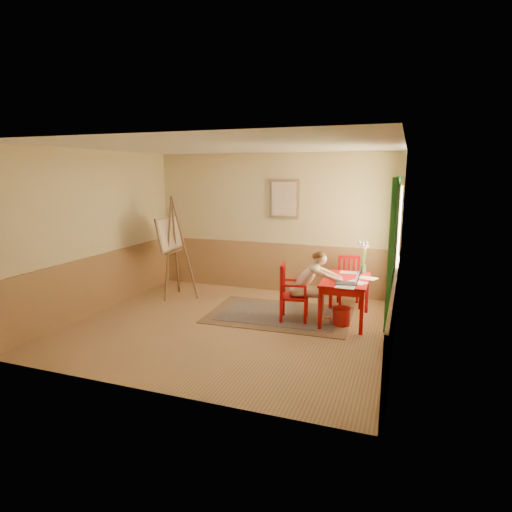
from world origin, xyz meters
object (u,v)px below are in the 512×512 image
at_px(chair_left, 291,293).
at_px(chair_back, 349,281).
at_px(figure, 310,283).
at_px(table, 346,284).
at_px(easel, 171,238).
at_px(laptop, 349,281).

relative_size(chair_left, chair_back, 1.05).
height_order(chair_left, figure, figure).
bearing_deg(table, easel, 175.26).
height_order(chair_back, easel, easel).
height_order(chair_left, laptop, chair_left).
distance_m(chair_back, laptop, 1.28).
bearing_deg(easel, figure, -10.07).
bearing_deg(easel, table, -4.74).
xyz_separation_m(chair_back, easel, (-3.35, -0.61, 0.73)).
distance_m(chair_back, figure, 1.23).
relative_size(table, laptop, 3.00).
height_order(figure, laptop, figure).
height_order(table, chair_left, chair_left).
bearing_deg(easel, laptop, -10.06).
distance_m(table, figure, 0.58).
distance_m(table, chair_left, 0.89).
distance_m(chair_back, easel, 3.48).
height_order(chair_left, easel, easel).
bearing_deg(table, chair_left, -161.89).
bearing_deg(table, figure, -156.91).
relative_size(figure, easel, 0.59).
bearing_deg(chair_left, laptop, -4.02).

